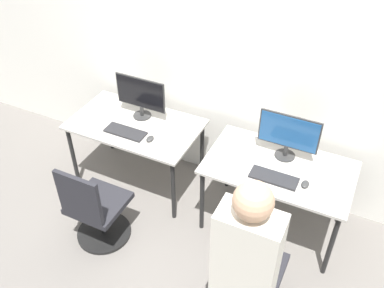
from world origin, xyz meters
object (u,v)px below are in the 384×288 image
at_px(person_right, 244,276).
at_px(office_chair_left, 96,211).
at_px(keyboard_left, 125,132).
at_px(monitor_right, 288,135).
at_px(office_chair_right, 249,278).
at_px(monitor_left, 141,96).
at_px(mouse_left, 150,139).
at_px(keyboard_right, 274,178).
at_px(mouse_right, 305,184).

bearing_deg(person_right, office_chair_left, 163.97).
relative_size(keyboard_left, monitor_right, 0.76).
height_order(office_chair_right, person_right, person_right).
height_order(monitor_left, keyboard_left, monitor_left).
bearing_deg(office_chair_left, monitor_left, 94.82).
bearing_deg(office_chair_left, mouse_left, 75.00).
xyz_separation_m(mouse_left, keyboard_right, (1.14, -0.00, -0.01)).
relative_size(keyboard_right, office_chair_right, 0.45).
xyz_separation_m(keyboard_right, mouse_right, (0.24, 0.03, 0.01)).
bearing_deg(mouse_left, office_chair_right, -30.09).
distance_m(monitor_left, office_chair_right, 1.87).
height_order(monitor_left, person_right, person_right).
distance_m(monitor_right, office_chair_right, 1.18).
xyz_separation_m(mouse_left, person_right, (1.26, -1.07, 0.16)).
relative_size(mouse_left, mouse_right, 1.00).
distance_m(mouse_left, keyboard_right, 1.14).
bearing_deg(mouse_right, office_chair_left, -156.28).
bearing_deg(mouse_right, mouse_left, -178.88).
xyz_separation_m(office_chair_left, office_chair_right, (1.39, -0.05, 0.00)).
bearing_deg(office_chair_left, monitor_right, 36.38).
relative_size(office_chair_left, monitor_right, 1.71).
relative_size(keyboard_right, mouse_right, 4.27).
height_order(monitor_left, keyboard_right, monitor_left).
distance_m(monitor_right, person_right, 1.39).
xyz_separation_m(keyboard_left, monitor_right, (1.39, 0.31, 0.22)).
bearing_deg(monitor_right, keyboard_right, -90.00).
distance_m(mouse_left, monitor_right, 1.20).
relative_size(monitor_left, mouse_left, 5.59).
distance_m(mouse_left, office_chair_left, 0.78).
distance_m(keyboard_left, office_chair_right, 1.67).
bearing_deg(mouse_left, mouse_right, 1.12).
height_order(monitor_right, person_right, person_right).
bearing_deg(monitor_left, keyboard_right, -11.97).
bearing_deg(office_chair_left, keyboard_left, 96.98).
distance_m(monitor_left, person_right, 2.04).
distance_m(office_chair_right, person_right, 0.65).
height_order(office_chair_left, keyboard_right, office_chair_left).
height_order(mouse_left, monitor_right, monitor_right).
height_order(keyboard_right, mouse_right, mouse_right).
height_order(keyboard_right, person_right, person_right).
relative_size(office_chair_left, keyboard_right, 2.24).
bearing_deg(office_chair_right, mouse_right, 77.32).
distance_m(keyboard_left, monitor_right, 1.44).
relative_size(keyboard_left, mouse_left, 4.27).
bearing_deg(keyboard_left, mouse_left, 0.76).
xyz_separation_m(keyboard_left, mouse_left, (0.26, 0.00, 0.01)).
relative_size(office_chair_left, person_right, 0.53).
bearing_deg(monitor_right, mouse_left, -164.75).
xyz_separation_m(monitor_left, keyboard_right, (1.39, -0.29, -0.22)).
relative_size(office_chair_left, office_chair_right, 1.00).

